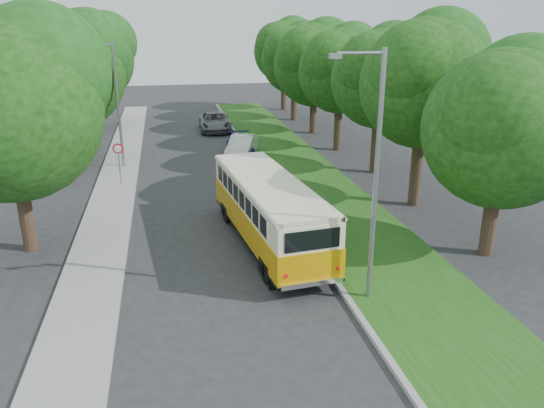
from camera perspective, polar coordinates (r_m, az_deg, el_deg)
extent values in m
plane|color=#28282B|center=(19.24, -4.63, -7.83)|extent=(120.00, 120.00, 0.00)
cube|color=gray|center=(24.30, 2.36, -1.65)|extent=(0.20, 70.00, 0.15)
cube|color=#244713|center=(24.94, 7.61, -1.27)|extent=(4.50, 70.00, 0.13)
cube|color=gray|center=(23.86, -17.67, -3.03)|extent=(2.20, 70.00, 0.12)
cylinder|color=#332319|center=(22.02, 22.47, -0.99)|extent=(0.56, 0.56, 3.35)
sphere|color=#14360C|center=(21.19, 23.60, 7.37)|extent=(5.85, 5.85, 5.85)
sphere|color=#14360C|center=(22.08, 25.38, 10.64)|extent=(4.38, 4.38, 4.38)
sphere|color=#14360C|center=(19.99, 22.95, 8.96)|extent=(4.09, 4.09, 4.09)
cylinder|color=#332319|center=(26.73, 15.31, 4.25)|extent=(0.56, 0.56, 4.26)
sphere|color=#14360C|center=(26.05, 16.05, 12.29)|extent=(5.98, 5.98, 5.98)
sphere|color=#14360C|center=(26.96, 17.75, 14.91)|extent=(4.49, 4.49, 4.49)
sphere|color=#14360C|center=(24.91, 15.11, 13.82)|extent=(4.19, 4.19, 4.19)
cylinder|color=#332319|center=(32.20, 11.12, 6.78)|extent=(0.56, 0.56, 3.95)
sphere|color=#14360C|center=(31.64, 11.53, 13.00)|extent=(5.61, 5.61, 5.61)
sphere|color=#14360C|center=(32.45, 12.94, 15.05)|extent=(4.21, 4.21, 4.21)
sphere|color=#14360C|center=(30.62, 10.64, 14.18)|extent=(3.92, 3.92, 3.92)
cylinder|color=#332319|center=(37.58, 7.11, 8.68)|extent=(0.56, 0.56, 3.86)
sphere|color=#14360C|center=(37.11, 7.34, 13.97)|extent=(5.64, 5.64, 5.64)
sphere|color=#14360C|center=(37.88, 8.61, 15.74)|extent=(4.23, 4.23, 4.23)
sphere|color=#14360C|center=(36.12, 6.43, 14.99)|extent=(3.95, 3.95, 3.95)
cylinder|color=#332319|center=(43.22, 4.46, 9.96)|extent=(0.56, 0.56, 3.58)
sphere|color=#14360C|center=(42.80, 4.58, 14.64)|extent=(6.36, 6.36, 6.36)
sphere|color=#14360C|center=(43.64, 5.86, 16.36)|extent=(4.77, 4.77, 4.77)
sphere|color=#14360C|center=(41.72, 3.61, 15.64)|extent=(4.45, 4.45, 4.45)
cylinder|color=#332319|center=(48.92, 2.38, 11.15)|extent=(0.56, 0.56, 3.68)
sphere|color=#14360C|center=(48.55, 2.44, 15.20)|extent=(5.91, 5.91, 5.91)
sphere|color=#14360C|center=(49.31, 3.51, 16.62)|extent=(4.43, 4.43, 4.43)
sphere|color=#14360C|center=(47.58, 1.59, 16.02)|extent=(4.14, 4.14, 4.14)
cylinder|color=#332319|center=(54.77, 1.26, 12.23)|extent=(0.56, 0.56, 4.05)
sphere|color=#14360C|center=(54.44, 1.29, 16.06)|extent=(5.97, 5.97, 5.97)
sphere|color=#14360C|center=(55.21, 2.27, 17.33)|extent=(4.48, 4.48, 4.48)
sphere|color=#14360C|center=(53.49, 0.50, 16.80)|extent=(4.18, 4.18, 4.18)
cylinder|color=#332319|center=(22.84, -25.08, -0.21)|extent=(0.56, 0.56, 3.68)
sphere|color=#14360C|center=(22.01, -26.45, 8.94)|extent=(6.80, 6.80, 6.80)
sphere|color=#14360C|center=(22.24, -23.53, 13.00)|extent=(5.10, 5.10, 5.10)
cylinder|color=#332319|center=(36.15, -20.32, 7.07)|extent=(0.56, 0.56, 3.68)
sphere|color=#14360C|center=(35.63, -21.02, 12.90)|extent=(6.80, 6.80, 6.80)
sphere|color=#14360C|center=(36.03, -19.19, 15.34)|extent=(5.10, 5.10, 5.10)
sphere|color=#14360C|center=(34.90, -23.09, 13.95)|extent=(4.76, 4.76, 4.76)
cylinder|color=#332319|center=(47.87, -18.34, 10.03)|extent=(0.56, 0.56, 3.68)
sphere|color=#14360C|center=(47.48, -18.82, 14.44)|extent=(6.80, 6.80, 6.80)
sphere|color=#14360C|center=(47.95, -17.44, 16.25)|extent=(5.10, 5.10, 5.10)
sphere|color=#14360C|center=(46.72, -20.34, 15.26)|extent=(4.76, 4.76, 4.76)
cylinder|color=gray|center=(16.49, 11.10, 2.17)|extent=(0.16, 0.16, 8.00)
cylinder|color=gray|center=(15.56, 9.56, 15.71)|extent=(1.40, 0.10, 0.10)
cube|color=gray|center=(15.31, 6.82, 15.52)|extent=(0.35, 0.16, 0.14)
cylinder|color=gray|center=(33.52, -16.21, 9.96)|extent=(0.16, 0.16, 7.50)
cylinder|color=gray|center=(33.24, -18.05, 15.97)|extent=(1.40, 0.10, 0.10)
cube|color=gray|center=(33.33, -19.37, 15.72)|extent=(0.35, 0.16, 0.14)
cylinder|color=gray|center=(30.10, -16.10, 4.09)|extent=(0.06, 0.06, 2.50)
cone|color=red|center=(29.85, -16.26, 5.74)|extent=(0.56, 0.02, 0.56)
cone|color=white|center=(29.83, -16.27, 5.73)|extent=(0.40, 0.02, 0.40)
imported|color=#A2A1A6|center=(30.05, -1.88, 3.87)|extent=(2.71, 4.77, 1.53)
imported|color=silver|center=(35.51, -3.26, 6.18)|extent=(2.88, 4.60, 1.43)
imported|color=#131953|center=(36.28, -3.44, 6.32)|extent=(2.13, 4.50, 1.27)
imported|color=#595A60|center=(44.47, -6.18, 8.79)|extent=(2.61, 5.37, 1.47)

